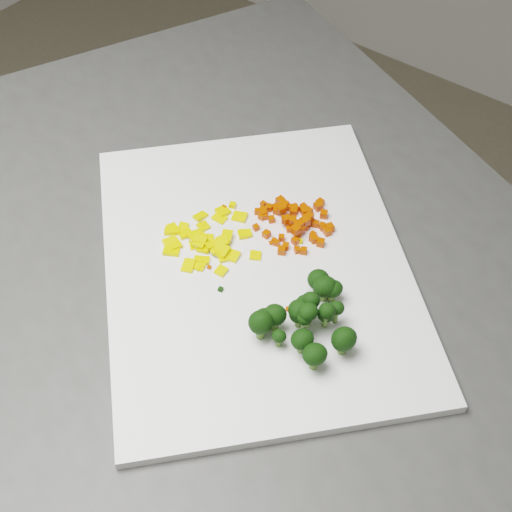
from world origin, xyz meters
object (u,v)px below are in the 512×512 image
Objects in this scene: pepper_pile at (210,240)px; cutting_board at (256,264)px; counter_block at (255,422)px; broccoli_pile at (306,314)px; carrot_pile at (293,217)px.

cutting_board is at bearing 12.33° from pepper_pile.
counter_block is 0.51m from broccoli_pile.
cutting_board is (0.01, -0.01, 0.46)m from counter_block.
counter_block is at bearing 131.65° from cutting_board.
broccoli_pile is (0.17, -0.04, 0.02)m from pepper_pile.
counter_block is 2.26× the size of cutting_board.
carrot_pile is (0.00, 0.08, 0.02)m from cutting_board.
broccoli_pile is at bearing -50.03° from carrot_pile.
broccoli_pile is (0.11, -0.05, 0.04)m from cutting_board.
pepper_pile is (-0.05, -0.03, 0.47)m from counter_block.
cutting_board is at bearing -90.41° from carrot_pile.
broccoli_pile is at bearing -24.25° from cutting_board.
cutting_board is at bearing -48.35° from counter_block.
broccoli_pile reaches higher than cutting_board.
pepper_pile reaches higher than cutting_board.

